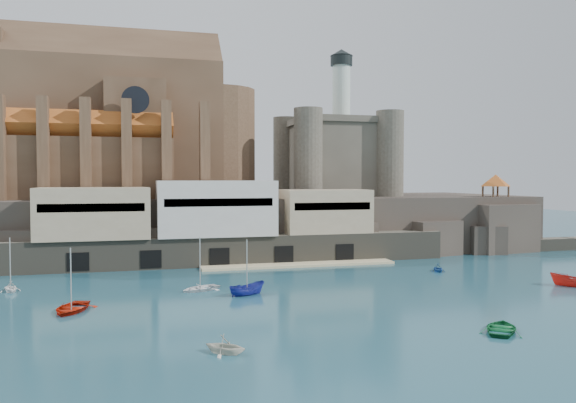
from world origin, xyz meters
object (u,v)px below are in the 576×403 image
(pavilion, at_px, (496,182))
(boat_1, at_px, (225,353))
(church, at_px, (124,130))
(boat_0, at_px, (71,311))
(castle_keep, at_px, (335,153))
(boat_2, at_px, (247,295))

(pavilion, relative_size, boat_1, 1.89)
(church, distance_m, boat_0, 51.50)
(castle_keep, distance_m, pavilion, 30.50)
(boat_0, bearing_deg, boat_2, 24.92)
(church, relative_size, castle_keep, 1.60)
(castle_keep, height_order, boat_1, castle_keep)
(pavilion, distance_m, boat_1, 75.84)
(pavilion, bearing_deg, church, 166.52)
(boat_2, bearing_deg, boat_0, 78.34)
(pavilion, bearing_deg, castle_keep, 149.82)
(castle_keep, relative_size, boat_2, 6.34)
(church, bearing_deg, boat_0, -95.10)
(church, relative_size, pavilion, 7.34)
(church, bearing_deg, pavilion, -13.48)
(church, distance_m, castle_keep, 40.39)
(church, height_order, pavilion, church)
(boat_0, bearing_deg, boat_1, -38.23)
(boat_1, bearing_deg, boat_2, 22.76)
(boat_0, bearing_deg, church, 100.23)
(boat_1, distance_m, boat_2, 21.40)
(boat_0, xyz_separation_m, boat_1, (12.94, -17.53, 0.00))
(church, bearing_deg, boat_1, -82.15)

